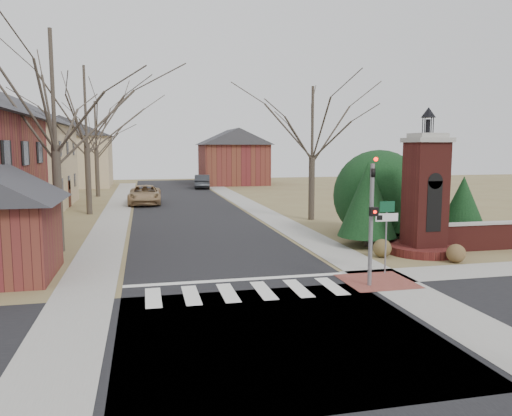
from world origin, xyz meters
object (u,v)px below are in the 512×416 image
object	(u,v)px
brick_gate_monument	(425,205)
distant_car	(202,181)
sign_post	(386,223)
pickup_truck	(145,195)
traffic_signal_pole	(372,211)

from	to	relation	value
brick_gate_monument	distant_car	size ratio (longest dim) A/B	1.35
sign_post	distant_car	bearing A→B (deg)	93.11
pickup_truck	brick_gate_monument	bearing A→B (deg)	-59.86
traffic_signal_pole	distant_car	size ratio (longest dim) A/B	0.94
traffic_signal_pole	pickup_truck	xyz separation A→B (m)	(-7.43, 26.88, -1.80)
brick_gate_monument	sign_post	bearing A→B (deg)	-138.58
sign_post	pickup_truck	bearing A→B (deg)	108.90
traffic_signal_pole	distant_car	bearing A→B (deg)	91.23
pickup_truck	distant_car	world-z (taller)	distant_car
sign_post	distant_car	xyz separation A→B (m)	(-2.19, 40.34, -1.16)
pickup_truck	distant_car	bearing A→B (deg)	68.08
traffic_signal_pole	distant_car	distance (m)	41.81
traffic_signal_pole	brick_gate_monument	distance (m)	6.47
traffic_signal_pole	sign_post	size ratio (longest dim) A/B	1.64
sign_post	brick_gate_monument	xyz separation A→B (m)	(3.41, 3.01, 0.22)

